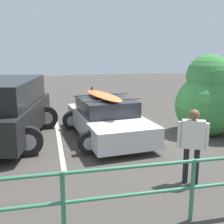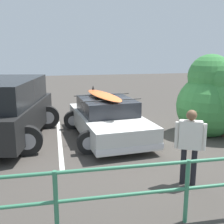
% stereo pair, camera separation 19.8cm
% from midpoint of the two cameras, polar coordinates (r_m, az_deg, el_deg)
% --- Properties ---
extents(ground_plane, '(44.00, 44.00, 0.02)m').
position_cam_midpoint_polar(ground_plane, '(8.57, 3.44, -6.06)').
color(ground_plane, '#423D38').
rests_on(ground_plane, ground).
extents(parking_stripe, '(0.12, 4.58, 0.00)m').
position_cam_midpoint_polar(parking_stripe, '(8.81, -9.95, -5.63)').
color(parking_stripe, silver).
rests_on(parking_stripe, ground).
extents(sedan_car, '(2.69, 4.20, 1.50)m').
position_cam_midpoint_polar(sedan_car, '(8.85, -0.25, -1.36)').
color(sedan_car, silver).
rests_on(sedan_car, ground).
extents(suv_car, '(3.13, 4.63, 1.86)m').
position_cam_midpoint_polar(suv_car, '(9.04, -19.95, 0.52)').
color(suv_car, black).
rests_on(suv_car, ground).
extents(person_bystander, '(0.56, 0.36, 1.58)m').
position_cam_midpoint_polar(person_bystander, '(5.91, 16.51, -5.58)').
color(person_bystander, black).
rests_on(person_bystander, ground).
extents(railing_fence, '(10.25, 0.16, 1.07)m').
position_cam_midpoint_polar(railing_fence, '(4.37, 3.89, -14.95)').
color(railing_fence, '#387F5B').
rests_on(railing_fence, ground).
extents(bush_near_left, '(2.56, 2.31, 2.70)m').
position_cam_midpoint_polar(bush_near_left, '(9.63, 21.33, 2.79)').
color(bush_near_left, '#4C3828').
rests_on(bush_near_left, ground).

